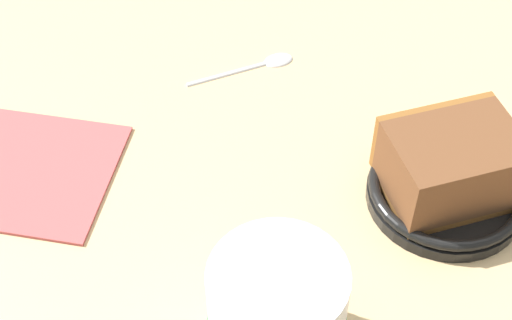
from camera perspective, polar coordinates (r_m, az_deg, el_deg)
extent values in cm
cube|color=tan|center=(67.79, 3.87, -1.69)|extent=(152.13, 152.13, 2.27)
cylinder|color=black|center=(66.40, 13.71, -2.54)|extent=(13.01, 13.01, 1.11)
torus|color=black|center=(65.64, 13.86, -1.96)|extent=(12.92, 12.92, 0.95)
cube|color=brown|center=(65.77, 13.84, -2.05)|extent=(12.57, 12.36, 0.60)
cube|color=brown|center=(63.57, 14.32, -0.28)|extent=(12.57, 12.36, 5.45)
cube|color=brown|center=(65.85, 12.77, 2.17)|extent=(8.03, 7.33, 5.45)
cylinder|color=white|center=(52.89, 1.54, -11.37)|extent=(9.22, 9.22, 9.52)
cylinder|color=#47230F|center=(50.56, 1.60, -9.75)|extent=(8.11, 8.11, 0.40)
ellipsoid|color=silver|center=(77.47, 1.67, 7.56)|extent=(3.50, 3.57, 0.80)
cylinder|color=silver|center=(75.94, -2.22, 6.42)|extent=(5.87, 6.39, 0.50)
cube|color=#B24C4C|center=(69.44, -16.18, -0.73)|extent=(16.78, 16.47, 0.60)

